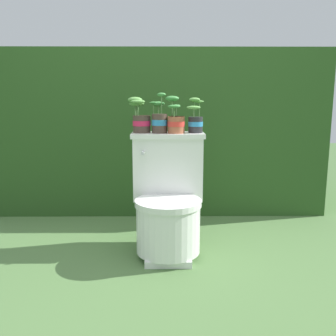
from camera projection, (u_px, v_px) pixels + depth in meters
ground_plane at (153, 260)px, 2.28m from camera, size 12.00×12.00×0.00m
hedge_backdrop at (157, 129)px, 3.53m from camera, size 2.81×1.09×1.36m
toilet at (168, 200)px, 2.36m from camera, size 0.47×0.55×0.75m
potted_plant_left at (140, 118)px, 2.41m from camera, size 0.15×0.13×0.23m
potted_plant_midleft at (159, 120)px, 2.40m from camera, size 0.12×0.10×0.26m
potted_plant_middle at (176, 121)px, 2.38m from camera, size 0.12×0.14×0.24m
potted_plant_midright at (195, 121)px, 2.41m from camera, size 0.11×0.11×0.22m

